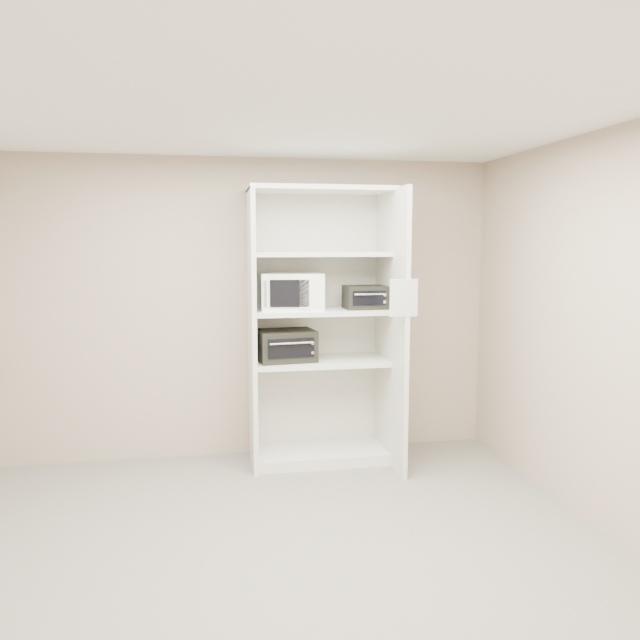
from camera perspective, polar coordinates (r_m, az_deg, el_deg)
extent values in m
cube|color=#69625A|center=(4.16, -4.52, -20.86)|extent=(4.50, 4.00, 0.01)
cube|color=white|center=(3.75, -4.95, 18.65)|extent=(4.50, 4.00, 0.01)
cube|color=tan|center=(5.70, -6.68, 1.02)|extent=(4.50, 0.02, 2.70)
cube|color=tan|center=(1.79, 1.62, -12.29)|extent=(4.50, 0.02, 2.70)
cube|color=tan|center=(4.53, 24.93, -1.16)|extent=(0.02, 4.00, 2.70)
cube|color=silver|center=(5.40, -6.23, -0.91)|extent=(0.04, 0.60, 2.40)
cube|color=silver|center=(5.47, 6.53, -0.82)|extent=(0.04, 0.90, 2.40)
cube|color=silver|center=(5.77, -0.49, -0.36)|extent=(1.24, 0.02, 2.40)
cube|color=silver|center=(5.76, 0.01, -12.14)|extent=(1.16, 0.56, 0.10)
cube|color=silver|center=(5.54, 0.01, -3.81)|extent=(1.16, 0.56, 0.04)
cube|color=silver|center=(5.48, 0.01, 0.82)|extent=(1.16, 0.56, 0.04)
cube|color=silver|center=(5.44, 0.01, 6.06)|extent=(1.16, 0.56, 0.04)
cube|color=silver|center=(5.46, 0.01, 11.83)|extent=(1.24, 0.60, 0.04)
cube|color=white|center=(5.40, -2.50, 2.62)|extent=(0.57, 0.46, 0.32)
cube|color=black|center=(5.49, 4.11, 2.09)|extent=(0.36, 0.28, 0.20)
cube|color=black|center=(5.46, -3.14, -2.33)|extent=(0.53, 0.42, 0.27)
cube|color=white|center=(4.99, 7.67, 2.01)|extent=(0.23, 0.03, 0.29)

